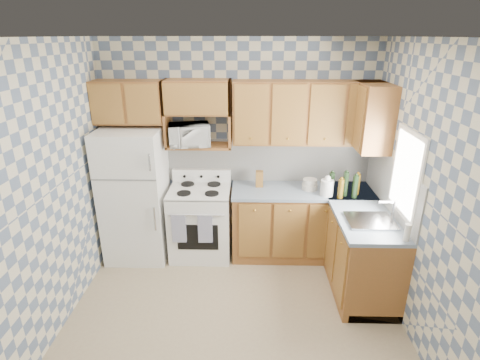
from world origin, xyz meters
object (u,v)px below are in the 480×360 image
refrigerator (135,195)px  microwave (189,135)px  stove_body (201,222)px  electric_kettle (327,188)px

refrigerator → microwave: (0.69, 0.13, 0.74)m
refrigerator → stove_body: refrigerator is taller
electric_kettle → microwave: bearing=171.0°
microwave → electric_kettle: microwave is taller
refrigerator → electric_kettle: (2.35, -0.13, 0.18)m
stove_body → electric_kettle: size_ratio=4.62×
stove_body → electric_kettle: (1.55, -0.16, 0.57)m
stove_body → microwave: (-0.11, 0.11, 1.13)m
refrigerator → stove_body: size_ratio=1.87×
stove_body → microwave: microwave is taller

